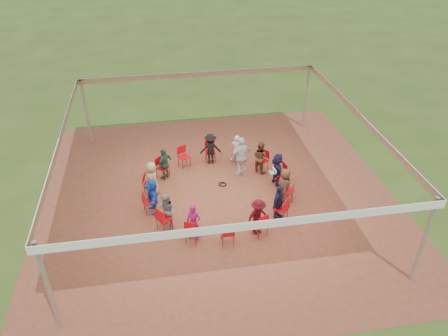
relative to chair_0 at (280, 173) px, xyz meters
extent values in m
plane|color=#314D18|center=(-2.51, -0.48, -0.45)|extent=(80.00, 80.00, 0.00)
plane|color=brown|center=(-2.51, -0.48, -0.44)|extent=(13.00, 13.00, 0.00)
cylinder|color=#B2B2B7|center=(-7.51, -5.48, 1.05)|extent=(0.12, 0.12, 3.00)
cylinder|color=#B2B2B7|center=(-7.51, 4.52, 1.05)|extent=(0.12, 0.12, 3.00)
cylinder|color=#B2B2B7|center=(2.49, -5.48, 1.05)|extent=(0.12, 0.12, 3.00)
cylinder|color=#B2B2B7|center=(2.49, 4.52, 1.05)|extent=(0.12, 0.12, 3.00)
plane|color=silver|center=(-2.51, -0.48, 2.55)|extent=(10.30, 10.30, 0.00)
cube|color=white|center=(-2.51, -5.63, 2.43)|extent=(10.30, 0.03, 0.24)
cube|color=white|center=(-2.51, 4.67, 2.43)|extent=(10.30, 0.03, 0.24)
cube|color=white|center=(-7.66, -0.48, 2.43)|extent=(0.03, 10.30, 0.24)
cube|color=white|center=(2.64, -0.48, 2.43)|extent=(0.03, 10.30, 0.24)
imported|color=#1E1B3E|center=(-0.12, -0.02, 0.23)|extent=(0.69, 1.31, 1.34)
imported|color=#51331F|center=(-0.55, 0.97, 0.23)|extent=(0.69, 0.75, 1.34)
imported|color=#B2AF9F|center=(-1.38, 1.68, 0.23)|extent=(0.58, 0.51, 1.34)
imported|color=black|center=(-2.43, 1.95, 0.23)|extent=(0.88, 0.46, 1.34)
imported|color=#274D3A|center=(-4.36, 1.10, 0.23)|extent=(0.82, 0.86, 1.34)
imported|color=tan|center=(-4.87, 0.14, 0.23)|extent=(0.52, 0.73, 1.34)
imported|color=#1445B3|center=(-4.91, -0.94, 0.23)|extent=(0.69, 1.31, 1.34)
imported|color=slate|center=(-4.47, -1.94, 0.23)|extent=(0.69, 0.75, 1.34)
imported|color=#901154|center=(-3.64, -2.64, 0.23)|extent=(0.58, 0.51, 1.34)
imported|color=#42080F|center=(-1.53, -2.71, 0.23)|extent=(0.97, 0.74, 1.34)
imported|color=#1E1B3E|center=(-0.66, -2.07, 0.23)|extent=(0.82, 0.86, 1.34)
imported|color=#51331F|center=(-0.16, -1.11, 0.23)|extent=(0.52, 0.73, 1.34)
imported|color=silver|center=(-1.36, 0.82, 0.40)|extent=(1.11, 0.82, 1.70)
torus|color=black|center=(-2.23, 0.27, -0.43)|extent=(0.38, 0.38, 0.03)
torus|color=black|center=(-2.19, 0.23, -0.43)|extent=(0.30, 0.30, 0.03)
cube|color=#B7B7BC|center=(-0.33, -0.06, 0.13)|extent=(0.25, 0.32, 0.01)
cube|color=#B7B7BC|center=(-0.24, -0.05, 0.23)|extent=(0.12, 0.30, 0.19)
cube|color=#CCE0FF|center=(-0.24, -0.05, 0.23)|extent=(0.09, 0.26, 0.16)
camera|label=1|loc=(-4.51, -13.51, 9.30)|focal=35.00mm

